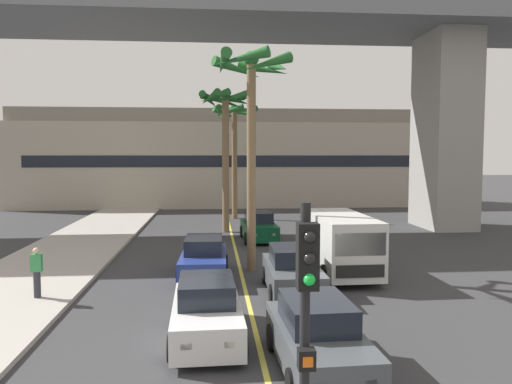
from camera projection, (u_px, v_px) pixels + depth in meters
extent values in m
cube|color=#DBCC4C|center=(237.00, 257.00, 23.21)|extent=(0.14, 56.00, 0.01)
cube|color=slate|center=(230.00, 8.00, 30.32)|extent=(69.22, 8.00, 2.40)
cube|color=gray|center=(445.00, 132.00, 32.08)|extent=(2.80, 4.40, 12.36)
cube|color=#BCB29E|center=(224.00, 165.00, 47.06)|extent=(37.56, 8.00, 7.51)
cube|color=gray|center=(224.00, 118.00, 46.73)|extent=(36.81, 7.20, 1.20)
cube|color=black|center=(225.00, 161.00, 43.04)|extent=(33.80, 0.04, 1.00)
cube|color=white|center=(207.00, 318.00, 12.81)|extent=(1.80, 4.14, 0.80)
cube|color=black|center=(206.00, 290.00, 12.90)|extent=(1.44, 2.08, 0.60)
cube|color=#F2EDCC|center=(230.00, 344.00, 10.86)|extent=(0.24, 0.09, 0.14)
cube|color=#F2EDCC|center=(186.00, 346.00, 10.76)|extent=(0.24, 0.09, 0.14)
cylinder|color=black|center=(242.00, 345.00, 11.66)|extent=(0.24, 0.65, 0.64)
cylinder|color=black|center=(172.00, 348.00, 11.48)|extent=(0.24, 0.65, 0.64)
cylinder|color=black|center=(235.00, 311.00, 14.18)|extent=(0.24, 0.65, 0.64)
cylinder|color=black|center=(177.00, 313.00, 14.00)|extent=(0.24, 0.65, 0.64)
cube|color=#4C5156|center=(292.00, 276.00, 17.18)|extent=(1.76, 4.12, 0.80)
cube|color=black|center=(292.00, 255.00, 17.28)|extent=(1.42, 2.07, 0.60)
cube|color=#F2EDCC|center=(317.00, 290.00, 15.21)|extent=(0.24, 0.08, 0.14)
cube|color=#F2EDCC|center=(287.00, 291.00, 15.14)|extent=(0.24, 0.08, 0.14)
cylinder|color=black|center=(323.00, 293.00, 15.99)|extent=(0.23, 0.64, 0.64)
cylinder|color=black|center=(273.00, 294.00, 15.88)|extent=(0.23, 0.64, 0.64)
cylinder|color=black|center=(309.00, 274.00, 18.52)|extent=(0.23, 0.64, 0.64)
cylinder|color=black|center=(266.00, 275.00, 18.40)|extent=(0.23, 0.64, 0.64)
cube|color=navy|center=(204.00, 263.00, 19.19)|extent=(1.81, 4.14, 0.80)
cube|color=black|center=(204.00, 245.00, 19.29)|extent=(1.45, 2.09, 0.60)
cube|color=#F2EDCC|center=(215.00, 274.00, 17.22)|extent=(0.24, 0.09, 0.14)
cube|color=#F2EDCC|center=(188.00, 275.00, 17.16)|extent=(0.24, 0.09, 0.14)
cylinder|color=black|center=(225.00, 278.00, 18.00)|extent=(0.24, 0.65, 0.64)
cylinder|color=black|center=(180.00, 278.00, 17.90)|extent=(0.24, 0.65, 0.64)
cylinder|color=black|center=(225.00, 262.00, 20.53)|extent=(0.24, 0.65, 0.64)
cylinder|color=black|center=(185.00, 263.00, 20.43)|extent=(0.24, 0.65, 0.64)
cube|color=#4C5156|center=(318.00, 345.00, 10.98)|extent=(1.85, 4.16, 0.80)
cube|color=black|center=(317.00, 312.00, 11.07)|extent=(1.47, 2.10, 0.60)
cube|color=#F2EDCC|center=(371.00, 383.00, 9.04)|extent=(0.24, 0.09, 0.14)
cylinder|color=black|center=(374.00, 380.00, 9.84)|extent=(0.24, 0.65, 0.64)
cylinder|color=black|center=(337.00, 334.00, 12.35)|extent=(0.24, 0.65, 0.64)
cylinder|color=black|center=(272.00, 337.00, 12.15)|extent=(0.24, 0.65, 0.64)
cube|color=#0C4728|center=(259.00, 230.00, 27.65)|extent=(1.83, 4.15, 0.80)
cube|color=black|center=(258.00, 217.00, 27.75)|extent=(1.46, 2.09, 0.60)
cube|color=#F2EDCC|center=(273.00, 234.00, 25.71)|extent=(0.24, 0.09, 0.14)
cube|color=#F2EDCC|center=(255.00, 235.00, 25.60)|extent=(0.24, 0.09, 0.14)
cylinder|color=black|center=(277.00, 238.00, 26.51)|extent=(0.24, 0.65, 0.64)
cylinder|color=black|center=(247.00, 239.00, 26.32)|extent=(0.24, 0.65, 0.64)
cylinder|color=black|center=(270.00, 231.00, 29.02)|extent=(0.24, 0.65, 0.64)
cylinder|color=black|center=(242.00, 231.00, 28.83)|extent=(0.24, 0.65, 0.64)
cube|color=silver|center=(340.00, 241.00, 19.76)|extent=(2.07, 5.23, 2.10)
cube|color=black|center=(360.00, 244.00, 17.19)|extent=(1.80, 0.10, 0.80)
cube|color=black|center=(360.00, 271.00, 17.20)|extent=(1.70, 0.08, 0.44)
cylinder|color=black|center=(377.00, 273.00, 18.37)|extent=(0.27, 0.76, 0.76)
cylinder|color=black|center=(326.00, 275.00, 18.18)|extent=(0.27, 0.76, 0.76)
cylinder|color=black|center=(352.00, 256.00, 21.47)|extent=(0.27, 0.76, 0.76)
cylinder|color=black|center=(308.00, 257.00, 21.28)|extent=(0.27, 0.76, 0.76)
cylinder|color=black|center=(304.00, 380.00, 5.90)|extent=(0.12, 0.12, 4.20)
cube|color=black|center=(308.00, 256.00, 5.65)|extent=(0.24, 0.20, 0.76)
sphere|color=black|center=(309.00, 237.00, 5.53)|extent=(0.14, 0.14, 0.14)
sphere|color=black|center=(309.00, 258.00, 5.55)|extent=(0.14, 0.14, 0.14)
sphere|color=#19D83F|center=(309.00, 280.00, 5.57)|extent=(0.14, 0.14, 0.14)
cube|color=black|center=(306.00, 359.00, 5.76)|extent=(0.20, 0.16, 0.24)
cube|color=orange|center=(308.00, 362.00, 5.68)|extent=(0.12, 0.03, 0.12)
cylinder|color=brown|center=(235.00, 165.00, 36.77)|extent=(0.40, 0.40, 7.92)
sphere|color=#236028|center=(234.00, 108.00, 36.46)|extent=(0.60, 0.60, 0.60)
cone|color=#236028|center=(250.00, 112.00, 36.55)|extent=(0.50, 2.32, 0.91)
cone|color=#236028|center=(242.00, 113.00, 37.48)|extent=(2.18, 1.61, 0.91)
cone|color=#236028|center=(226.00, 114.00, 37.42)|extent=(2.21, 1.51, 1.09)
cone|color=#236028|center=(219.00, 112.00, 36.38)|extent=(0.44, 2.30, 1.02)
cone|color=#236028|center=(229.00, 111.00, 35.41)|extent=(2.29, 1.32, 1.02)
cone|color=#236028|center=(244.00, 110.00, 35.61)|extent=(2.14, 1.69, 0.83)
cylinder|color=brown|center=(226.00, 165.00, 30.37)|extent=(0.42, 0.42, 8.16)
sphere|color=#236028|center=(225.00, 95.00, 30.05)|extent=(0.60, 0.60, 0.60)
cone|color=#236028|center=(243.00, 98.00, 30.22)|extent=(0.57, 2.18, 0.85)
cone|color=#236028|center=(238.00, 101.00, 30.84)|extent=(1.76, 1.90, 1.00)
cone|color=#236028|center=(227.00, 103.00, 31.13)|extent=(2.18, 0.70, 1.11)
cone|color=#236028|center=(217.00, 100.00, 30.93)|extent=(2.10, 1.44, 0.88)
cone|color=#236028|center=(209.00, 100.00, 30.43)|extent=(1.30, 2.14, 1.03)
cone|color=#236028|center=(210.00, 98.00, 29.50)|extent=(1.39, 2.11, 0.95)
cone|color=#236028|center=(215.00, 97.00, 29.18)|extent=(1.97, 1.68, 0.88)
cone|color=#236028|center=(232.00, 97.00, 29.10)|extent=(2.18, 1.10, 0.97)
cone|color=#236028|center=(241.00, 97.00, 29.59)|extent=(1.51, 2.07, 0.85)
cylinder|color=brown|center=(251.00, 168.00, 20.12)|extent=(0.36, 0.36, 8.36)
sphere|color=#236028|center=(251.00, 59.00, 19.79)|extent=(0.60, 0.60, 0.60)
cone|color=#236028|center=(279.00, 67.00, 20.05)|extent=(0.74, 2.32, 0.97)
cone|color=#236028|center=(263.00, 70.00, 20.81)|extent=(2.18, 1.56, 0.93)
cone|color=#236028|center=(237.00, 69.00, 20.76)|extent=(2.24, 1.40, 0.93)
cone|color=#236028|center=(223.00, 63.00, 19.60)|extent=(0.66, 2.32, 0.84)
cone|color=#236028|center=(241.00, 58.00, 18.75)|extent=(2.26, 1.36, 0.80)
cone|color=#236028|center=(266.00, 64.00, 18.86)|extent=(2.23, 1.39, 1.11)
cylinder|color=#2D2D38|center=(37.00, 284.00, 16.08)|extent=(0.22, 0.22, 0.85)
cube|color=#338C4C|center=(36.00, 263.00, 16.03)|extent=(0.34, 0.22, 0.56)
sphere|color=beige|center=(36.00, 251.00, 16.00)|extent=(0.20, 0.20, 0.20)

